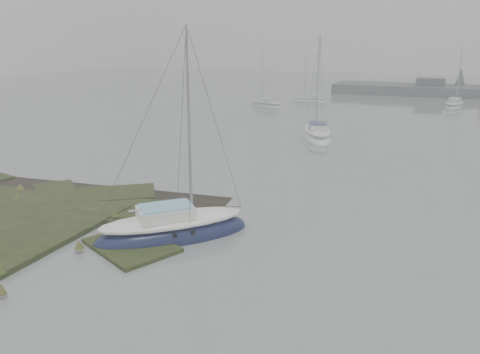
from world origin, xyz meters
name	(u,v)px	position (x,y,z in m)	size (l,w,h in m)	color
ground	(312,124)	(0.00, 30.00, 0.00)	(160.00, 160.00, 0.00)	slate
sailboat_main	(173,231)	(1.49, 0.99, 0.28)	(5.99, 6.00, 9.01)	#131A3B
sailboat_white	(317,136)	(2.20, 22.97, 0.28)	(4.18, 6.64, 8.91)	white
sailboat_far_a	(266,105)	(-8.10, 39.56, 0.23)	(5.39, 3.82, 7.30)	#A7ABB0
sailboat_far_b	(454,106)	(13.06, 47.47, 0.25)	(2.82, 5.85, 7.91)	#B7BDC1
sailboat_far_c	(309,101)	(-4.46, 46.38, 0.20)	(4.75, 1.83, 6.58)	silver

